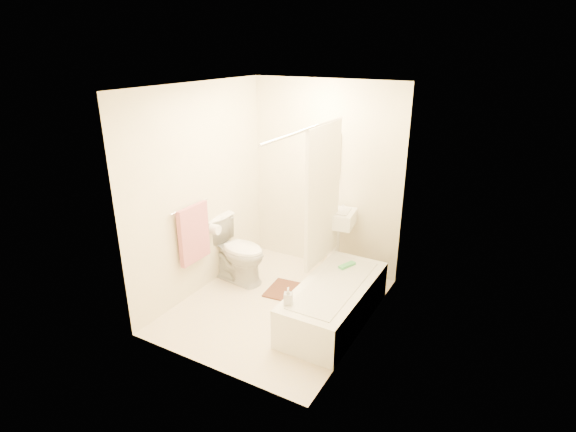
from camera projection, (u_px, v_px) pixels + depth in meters
The scene contains 17 objects.
floor at pixel (277, 305), 5.08m from camera, with size 2.40×2.40×0.00m, color beige.
ceiling at pixel (275, 86), 4.23m from camera, with size 2.40×2.40×0.00m, color white.
wall_back at pixel (325, 178), 5.63m from camera, with size 2.00×0.02×2.40m, color beige.
wall_left at pixel (201, 191), 5.11m from camera, with size 0.02×2.40×2.40m, color beige.
wall_right at pixel (368, 223), 4.20m from camera, with size 0.02×2.40×2.40m, color beige.
mirror at pixel (325, 154), 5.51m from camera, with size 0.40×0.03×0.55m, color white.
curtain_rod at pixel (308, 129), 4.31m from camera, with size 0.03×0.03×1.70m, color silver.
shower_curtain at pixel (323, 195), 4.92m from camera, with size 0.04×0.80×1.55m, color silver.
towel_bar at pixel (190, 206), 4.93m from camera, with size 0.02×0.02×0.60m, color silver.
towel at pixel (194, 234), 5.03m from camera, with size 0.06×0.45×0.66m, color #CC7266.
toilet_paper at pixel (215, 229), 5.36m from camera, with size 0.12×0.12×0.11m, color white.
toilet at pixel (237, 250), 5.52m from camera, with size 0.45×0.81×0.79m, color white.
sink at pixel (333, 241), 5.57m from camera, with size 0.49×0.40×0.97m, color white, non-canonical shape.
bathtub at pixel (334, 302), 4.75m from camera, with size 0.66×1.51×0.42m, color white, non-canonical shape.
bath_mat at pixel (294, 292), 5.33m from camera, with size 0.62×0.46×0.02m, color #51291B.
soap_bottle at pixel (288, 296), 4.29m from camera, with size 0.08×0.08×0.18m, color white.
scrub_brush at pixel (347, 266), 5.03m from camera, with size 0.06×0.22×0.04m, color #4CBD65.
Camera 1 is at (2.25, -3.76, 2.76)m, focal length 28.00 mm.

